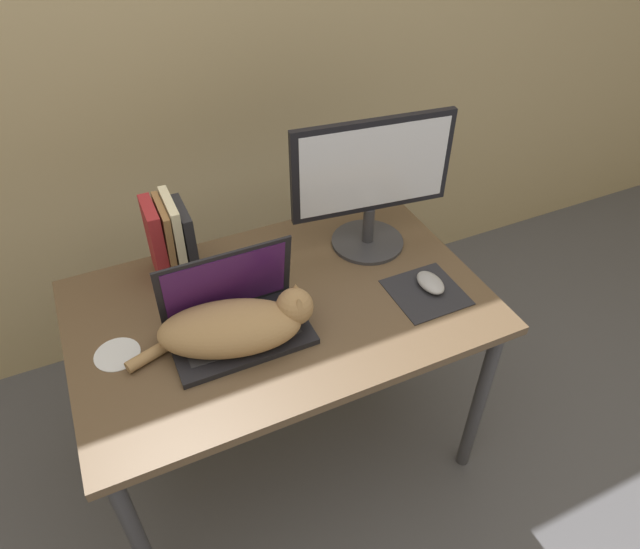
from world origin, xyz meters
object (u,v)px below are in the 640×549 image
object	(u,v)px
external_monitor	(372,181)
cd_disc	(117,354)
cat	(237,326)
computer_mouse	(430,283)
laptop	(236,319)
book_row	(170,240)

from	to	relation	value
external_monitor	cd_disc	bearing A→B (deg)	-169.70
cat	computer_mouse	bearing A→B (deg)	-2.38
computer_mouse	laptop	bearing A→B (deg)	173.20
book_row	external_monitor	bearing A→B (deg)	-11.01
laptop	cat	xyz separation A→B (m)	(-0.01, -0.04, 0.02)
book_row	cat	bearing A→B (deg)	-77.75
cat	computer_mouse	xyz separation A→B (m)	(0.59, -0.02, -0.05)
laptop	cat	distance (m)	0.05
laptop	computer_mouse	world-z (taller)	laptop
external_monitor	book_row	size ratio (longest dim) A/B	1.94
laptop	computer_mouse	xyz separation A→B (m)	(0.58, -0.07, -0.03)
cat	computer_mouse	size ratio (longest dim) A/B	4.63
computer_mouse	book_row	world-z (taller)	book_row
laptop	cd_disc	xyz separation A→B (m)	(-0.32, 0.05, -0.05)
external_monitor	book_row	world-z (taller)	external_monitor
book_row	computer_mouse	bearing A→B (deg)	-29.99
book_row	cd_disc	xyz separation A→B (m)	(-0.23, -0.27, -0.12)
laptop	cat	world-z (taller)	laptop
book_row	cd_disc	world-z (taller)	book_row
computer_mouse	book_row	bearing A→B (deg)	150.01
laptop	external_monitor	world-z (taller)	external_monitor
cat	cd_disc	xyz separation A→B (m)	(-0.30, 0.09, -0.06)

